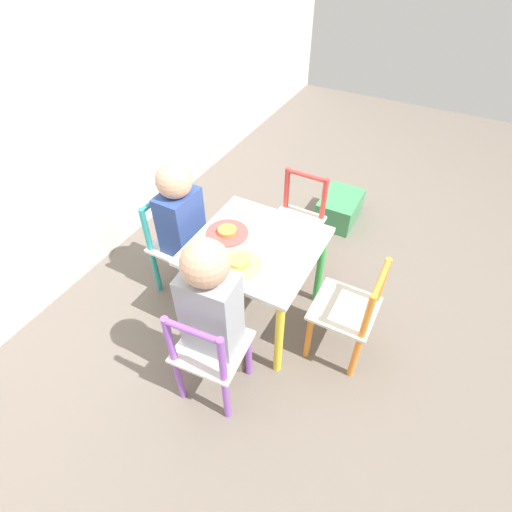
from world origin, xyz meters
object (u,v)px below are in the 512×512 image
plate_left (239,263)px  plate_back (227,232)px  chair_red (296,224)px  kids_table (256,257)px  chair_orange (349,313)px  chair_teal (178,246)px  child_left (213,307)px  chair_purple (210,354)px  child_back (184,221)px  storage_bin (340,208)px

plate_left → plate_back: bearing=45.0°
chair_red → plate_left: bearing=-89.8°
kids_table → chair_red: 0.47m
chair_orange → plate_back: chair_orange is taller
kids_table → chair_teal: chair_teal is taller
chair_teal → child_left: (-0.40, -0.48, 0.22)m
chair_purple → kids_table: bearing=-90.0°
kids_table → chair_purple: bearing=-175.5°
chair_teal → plate_left: 0.52m
kids_table → child_back: child_back is taller
chair_purple → storage_bin: 1.39m
child_back → plate_left: size_ratio=4.11×
chair_purple → plate_left: (0.30, 0.03, 0.22)m
chair_purple → chair_orange: size_ratio=1.00×
child_left → plate_back: 0.42m
chair_orange → chair_purple: bearing=-42.8°
chair_teal → child_back: 0.19m
chair_purple → chair_orange: (0.45, -0.41, 0.00)m
chair_purple → child_back: 0.65m
child_back → plate_left: (-0.15, -0.39, 0.03)m
chair_red → storage_bin: chair_red is taller
child_back → child_left: (-0.40, -0.42, 0.04)m
plate_left → chair_red: bearing=-0.6°
storage_bin → chair_orange: bearing=-159.7°
chair_orange → child_left: (-0.39, 0.42, 0.22)m
plate_back → plate_left: same height
child_back → storage_bin: bearing=-27.0°
kids_table → plate_left: (-0.14, 0.00, 0.09)m
kids_table → child_back: bearing=88.9°
chair_red → child_back: 0.62m
child_back → plate_back: (-0.01, -0.24, 0.03)m
child_back → plate_left: bearing=-110.1°
chair_purple → plate_left: size_ratio=2.94×
kids_table → child_left: size_ratio=0.66×
kids_table → chair_orange: chair_orange is taller
kids_table → plate_left: plate_left is taller
child_left → storage_bin: (1.32, -0.08, -0.40)m
chair_red → storage_bin: 0.52m
chair_orange → storage_bin: chair_orange is taller
kids_table → child_left: bearing=-175.5°
plate_back → kids_table: bearing=-90.0°
chair_teal → chair_orange: bearing=-89.5°
chair_teal → chair_purple: same height
kids_table → plate_left: size_ratio=2.92×
kids_table → plate_left: 0.17m
child_back → child_left: 0.58m
chair_orange → storage_bin: (0.93, 0.34, -0.18)m
chair_red → child_left: size_ratio=0.66×
plate_left → child_left: bearing=-172.9°
kids_table → chair_orange: 0.47m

